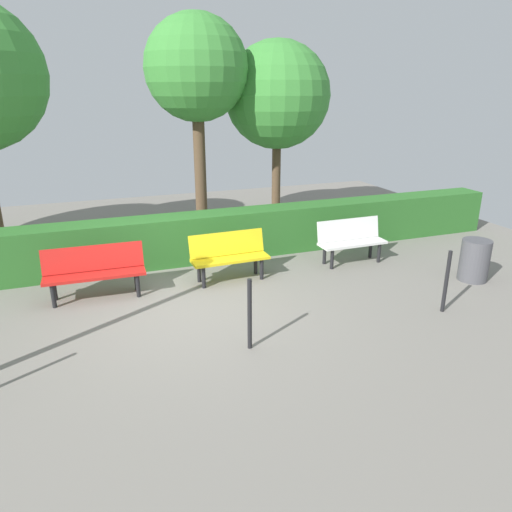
{
  "coord_description": "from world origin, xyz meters",
  "views": [
    {
      "loc": [
        1.34,
        6.88,
        3.3
      ],
      "look_at": [
        -1.35,
        -0.41,
        0.55
      ],
      "focal_mm": 33.29,
      "sensor_mm": 36.0,
      "label": 1
    }
  ],
  "objects_px": {
    "bench_white": "(351,239)",
    "bench_yellow": "(229,254)",
    "tree_mid": "(196,70)",
    "trash_bin": "(475,260)",
    "bench_red": "(94,270)",
    "tree_near": "(277,96)"
  },
  "relations": [
    {
      "from": "bench_yellow",
      "to": "tree_near",
      "type": "height_order",
      "value": "tree_near"
    },
    {
      "from": "bench_red",
      "to": "trash_bin",
      "type": "bearing_deg",
      "value": 167.84
    },
    {
      "from": "bench_white",
      "to": "bench_red",
      "type": "height_order",
      "value": "bench_white"
    },
    {
      "from": "tree_mid",
      "to": "bench_red",
      "type": "bearing_deg",
      "value": 48.88
    },
    {
      "from": "bench_white",
      "to": "tree_mid",
      "type": "bearing_deg",
      "value": -52.13
    },
    {
      "from": "bench_white",
      "to": "tree_near",
      "type": "xyz_separation_m",
      "value": [
        0.31,
        -3.14,
        2.66
      ]
    },
    {
      "from": "bench_red",
      "to": "tree_mid",
      "type": "height_order",
      "value": "tree_mid"
    },
    {
      "from": "bench_white",
      "to": "bench_yellow",
      "type": "bearing_deg",
      "value": 0.5
    },
    {
      "from": "bench_yellow",
      "to": "tree_near",
      "type": "relative_size",
      "value": 0.32
    },
    {
      "from": "tree_mid",
      "to": "trash_bin",
      "type": "bearing_deg",
      "value": 130.74
    },
    {
      "from": "bench_red",
      "to": "tree_near",
      "type": "height_order",
      "value": "tree_near"
    },
    {
      "from": "bench_white",
      "to": "bench_yellow",
      "type": "height_order",
      "value": "bench_white"
    },
    {
      "from": "trash_bin",
      "to": "bench_red",
      "type": "bearing_deg",
      "value": -13.89
    },
    {
      "from": "bench_white",
      "to": "tree_near",
      "type": "height_order",
      "value": "tree_near"
    },
    {
      "from": "tree_mid",
      "to": "trash_bin",
      "type": "relative_size",
      "value": 6.39
    },
    {
      "from": "bench_yellow",
      "to": "tree_mid",
      "type": "bearing_deg",
      "value": -96.13
    },
    {
      "from": "bench_white",
      "to": "bench_yellow",
      "type": "relative_size",
      "value": 0.97
    },
    {
      "from": "bench_white",
      "to": "tree_mid",
      "type": "relative_size",
      "value": 0.28
    },
    {
      "from": "tree_near",
      "to": "trash_bin",
      "type": "relative_size",
      "value": 5.81
    },
    {
      "from": "bench_red",
      "to": "bench_white",
      "type": "bearing_deg",
      "value": -178.15
    },
    {
      "from": "bench_red",
      "to": "trash_bin",
      "type": "distance_m",
      "value": 6.65
    },
    {
      "from": "bench_yellow",
      "to": "tree_mid",
      "type": "height_order",
      "value": "tree_mid"
    }
  ]
}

